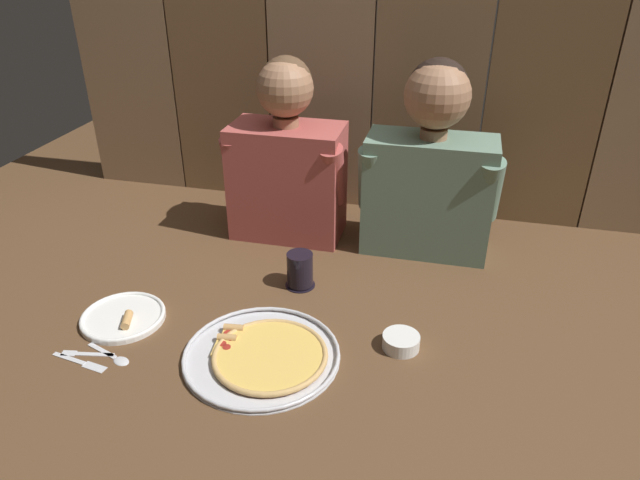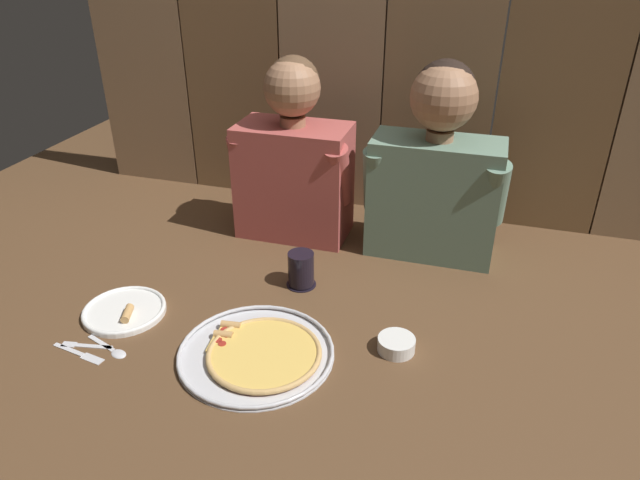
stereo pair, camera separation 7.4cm
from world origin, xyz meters
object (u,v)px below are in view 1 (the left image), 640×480
Objects in this scene: pizza_tray at (264,354)px; drinking_glass at (300,270)px; diner_right at (430,165)px; dipping_bowl at (401,341)px; diner_left at (287,159)px; dinner_plate at (123,317)px.

drinking_glass is at bearing 90.06° from pizza_tray.
dipping_bowl is at bearing -91.12° from diner_right.
diner_left is at bearing 112.02° from drinking_glass.
diner_left is at bearing 130.34° from dipping_bowl.
dinner_plate is at bearing 172.15° from pizza_tray.
drinking_glass reaches higher than pizza_tray.
diner_right reaches higher than pizza_tray.
diner_right is (0.33, 0.31, 0.23)m from drinking_glass.
dipping_bowl reaches higher than pizza_tray.
drinking_glass is (-0.00, 0.33, 0.04)m from pizza_tray.
drinking_glass is at bearing 33.38° from dinner_plate.
pizza_tray is 0.42m from dinner_plate.
diner_right is at bearing 88.88° from dipping_bowl.
drinking_glass is 0.51m from diner_right.
diner_right is (0.45, 0.00, 0.02)m from diner_left.
drinking_glass reaches higher than dinner_plate.
diner_right reaches higher than dinner_plate.
dipping_bowl is 0.16× the size of diner_left.
diner_left is (-0.44, 0.52, 0.25)m from dipping_bowl.
diner_left is (-0.12, 0.64, 0.26)m from pizza_tray.
diner_right reaches higher than drinking_glass.
diner_left is at bearing -179.92° from diner_right.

